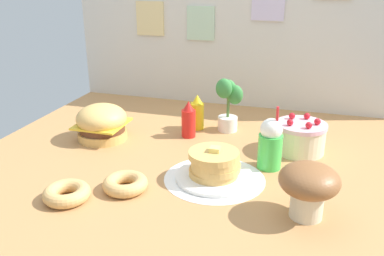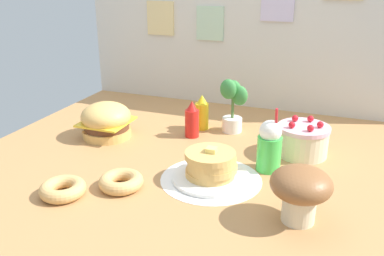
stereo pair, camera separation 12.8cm
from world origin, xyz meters
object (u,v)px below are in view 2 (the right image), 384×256
(burger, at_px, (106,121))
(layer_cake, at_px, (303,140))
(pancake_stack, at_px, (211,167))
(donut_chocolate, at_px, (121,181))
(mustard_bottle, at_px, (202,113))
(mushroom_stool, at_px, (301,189))
(donut_pink_glaze, at_px, (63,189))
(potted_plant, at_px, (233,103))
(cream_soda_cup, at_px, (269,146))
(ketchup_bottle, at_px, (192,120))

(burger, height_order, layer_cake, burger)
(pancake_stack, bearing_deg, donut_chocolate, -148.80)
(mustard_bottle, height_order, mushroom_stool, mushroom_stool)
(donut_pink_glaze, relative_size, potted_plant, 0.61)
(cream_soda_cup, distance_m, donut_pink_glaze, 0.93)
(cream_soda_cup, relative_size, donut_pink_glaze, 1.61)
(burger, height_order, ketchup_bottle, ketchup_bottle)
(burger, distance_m, mushroom_stool, 1.21)
(burger, xyz_separation_m, donut_pink_glaze, (0.17, -0.63, -0.06))
(burger, bearing_deg, mustard_bottle, 33.49)
(pancake_stack, bearing_deg, donut_pink_glaze, -146.87)
(potted_plant, bearing_deg, mustard_bottle, -172.24)
(burger, relative_size, ketchup_bottle, 1.33)
(cream_soda_cup, bearing_deg, layer_cake, 61.00)
(ketchup_bottle, relative_size, donut_pink_glaze, 1.08)
(ketchup_bottle, height_order, donut_chocolate, ketchup_bottle)
(cream_soda_cup, bearing_deg, donut_pink_glaze, -144.60)
(mustard_bottle, height_order, donut_pink_glaze, mustard_bottle)
(layer_cake, relative_size, mushroom_stool, 1.13)
(mustard_bottle, height_order, donut_chocolate, mustard_bottle)
(burger, bearing_deg, mushroom_stool, -23.14)
(layer_cake, relative_size, donut_chocolate, 1.34)
(pancake_stack, bearing_deg, potted_plant, 96.56)
(cream_soda_cup, bearing_deg, mustard_bottle, 139.76)
(potted_plant, height_order, mushroom_stool, potted_plant)
(potted_plant, bearing_deg, mushroom_stool, -59.35)
(layer_cake, relative_size, mustard_bottle, 1.25)
(donut_pink_glaze, xyz_separation_m, mushroom_stool, (0.94, 0.15, 0.10))
(ketchup_bottle, height_order, mushroom_stool, mushroom_stool)
(layer_cake, bearing_deg, mustard_bottle, 164.38)
(burger, distance_m, layer_cake, 1.06)
(cream_soda_cup, distance_m, mushroom_stool, 0.42)
(pancake_stack, bearing_deg, mustard_bottle, 113.06)
(mushroom_stool, bearing_deg, ketchup_bottle, 135.96)
(burger, bearing_deg, ketchup_bottle, 20.71)
(donut_chocolate, xyz_separation_m, mushroom_stool, (0.74, 0.01, 0.10))
(cream_soda_cup, bearing_deg, donut_chocolate, -144.91)
(mustard_bottle, xyz_separation_m, donut_chocolate, (-0.09, -0.79, -0.06))
(layer_cake, xyz_separation_m, mushroom_stool, (0.06, -0.61, 0.05))
(layer_cake, distance_m, cream_soda_cup, 0.27)
(mustard_bottle, bearing_deg, layer_cake, -15.62)
(layer_cake, xyz_separation_m, donut_chocolate, (-0.69, -0.62, -0.05))
(pancake_stack, xyz_separation_m, donut_chocolate, (-0.34, -0.21, -0.03))
(potted_plant, bearing_deg, donut_pink_glaze, -115.86)
(layer_cake, distance_m, ketchup_bottle, 0.61)
(pancake_stack, distance_m, donut_chocolate, 0.40)
(mustard_bottle, relative_size, donut_pink_glaze, 1.08)
(donut_chocolate, bearing_deg, mushroom_stool, 0.93)
(ketchup_bottle, relative_size, mustard_bottle, 1.00)
(pancake_stack, distance_m, mushroom_stool, 0.45)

